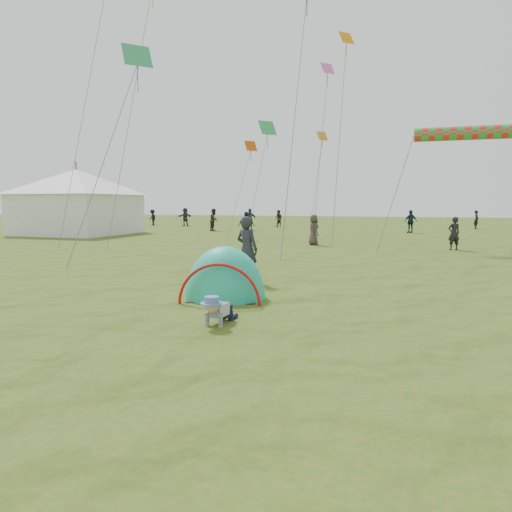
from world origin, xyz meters
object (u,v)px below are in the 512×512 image
(crawling_toddler, at_px, (217,309))
(standing_adult, at_px, (247,249))
(popup_tent, at_px, (225,298))
(event_marquee, at_px, (77,199))

(crawling_toddler, height_order, standing_adult, standing_adult)
(crawling_toddler, relative_size, popup_tent, 0.31)
(crawling_toddler, distance_m, popup_tent, 2.36)
(popup_tent, xyz_separation_m, event_marquee, (-18.10, 18.11, 2.49))
(standing_adult, relative_size, event_marquee, 0.26)
(crawling_toddler, xyz_separation_m, event_marquee, (-18.78, 20.34, 2.20))
(standing_adult, bearing_deg, event_marquee, -22.43)
(crawling_toddler, distance_m, standing_adult, 4.69)
(popup_tent, xyz_separation_m, standing_adult, (-0.20, 2.32, 0.94))
(popup_tent, relative_size, event_marquee, 0.34)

